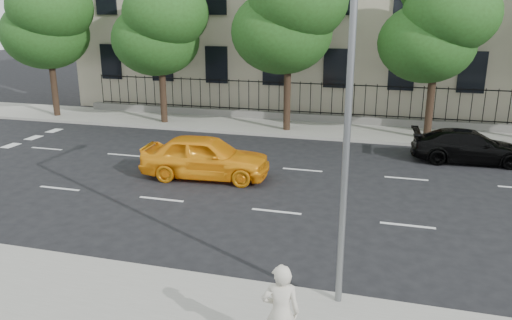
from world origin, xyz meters
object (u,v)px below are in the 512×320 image
Objects in this scene: black_sedan at (469,146)px; yellow_taxi at (206,157)px; street_light at (353,62)px; woman_near at (281,313)px.

yellow_taxi is at bearing 113.04° from black_sedan.
yellow_taxi is (-5.88, 6.85, -4.32)m from street_light.
black_sedan is at bearing -68.37° from yellow_taxi.
street_light is 1.72× the size of black_sedan.
yellow_taxi is 2.61× the size of woman_near.
woman_near is at bearing -106.12° from street_light.
woman_near is (-0.78, -2.70, -4.07)m from street_light.
woman_near is at bearing -156.72° from yellow_taxi.
street_light is 4.95m from woman_near.
street_light is 1.66× the size of yellow_taxi.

